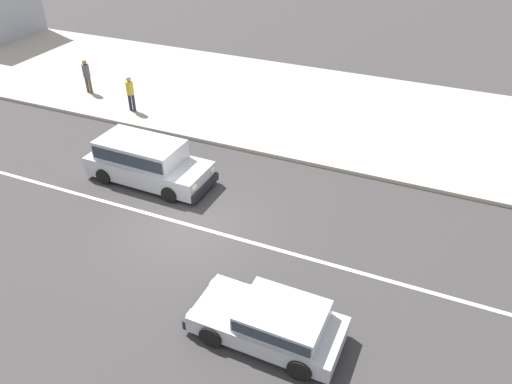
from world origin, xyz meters
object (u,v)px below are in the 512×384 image
at_px(minivan_silver_2, 146,160).
at_px(pedestrian_by_shop, 130,91).
at_px(pedestrian_near_clock, 87,74).
at_px(hatchback_silver_3, 273,321).

height_order(minivan_silver_2, pedestrian_by_shop, pedestrian_by_shop).
height_order(pedestrian_near_clock, pedestrian_by_shop, pedestrian_near_clock).
xyz_separation_m(minivan_silver_2, pedestrian_near_clock, (-7.05, 5.49, 0.28)).
bearing_deg(pedestrian_near_clock, hatchback_silver_3, -36.73).
bearing_deg(pedestrian_near_clock, pedestrian_by_shop, -16.34).
xyz_separation_m(pedestrian_near_clock, pedestrian_by_shop, (3.22, -0.95, -0.01)).
distance_m(minivan_silver_2, pedestrian_by_shop, 5.95).
bearing_deg(hatchback_silver_3, pedestrian_by_shop, 138.59).
bearing_deg(hatchback_silver_3, pedestrian_near_clock, 143.27).
xyz_separation_m(hatchback_silver_3, pedestrian_near_clock, (-14.01, 10.45, 0.53)).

